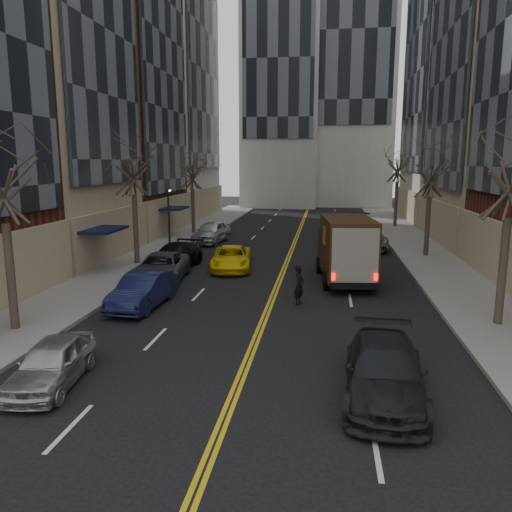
{
  "coord_description": "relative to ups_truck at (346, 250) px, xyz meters",
  "views": [
    {
      "loc": [
        2.28,
        -7.98,
        6.12
      ],
      "look_at": [
        -0.56,
        12.45,
        2.2
      ],
      "focal_mm": 35.0,
      "sensor_mm": 36.0,
      "label": 1
    }
  ],
  "objects": [
    {
      "name": "taxi",
      "position": [
        -6.37,
        2.19,
        -1.04
      ],
      "size": [
        2.79,
        4.99,
        1.32
      ],
      "primitive_type": "imported",
      "rotation": [
        0.0,
        0.0,
        0.13
      ],
      "color": "yellow",
      "rests_on": "ground"
    },
    {
      "name": "tree_lf_mid",
      "position": [
        -12.17,
        2.54,
        4.9
      ],
      "size": [
        3.2,
        3.2,
        8.91
      ],
      "color": "#382D23",
      "rests_on": "sidewalk_left"
    },
    {
      "name": "tree_lf_near",
      "position": [
        -12.17,
        -9.46,
        4.54
      ],
      "size": [
        3.2,
        3.2,
        8.41
      ],
      "color": "#382D23",
      "rests_on": "sidewalk_left"
    },
    {
      "name": "tree_rt_mid",
      "position": [
        5.43,
        7.54,
        4.47
      ],
      "size": [
        3.2,
        3.2,
        8.32
      ],
      "color": "#382D23",
      "rests_on": "sidewalk_right"
    },
    {
      "name": "parked_lf_a",
      "position": [
        -8.47,
        -13.37,
        -1.06
      ],
      "size": [
        1.94,
        3.92,
        1.29
      ],
      "primitive_type": "imported",
      "rotation": [
        0.0,
        0.0,
        0.11
      ],
      "color": "#ABAEB3",
      "rests_on": "ground"
    },
    {
      "name": "observer_sedan",
      "position": [
        0.56,
        -12.86,
        -0.97
      ],
      "size": [
        2.38,
        5.14,
        1.45
      ],
      "rotation": [
        0.0,
        0.0,
        -0.07
      ],
      "color": "black",
      "rests_on": "ground"
    },
    {
      "name": "streetwall_left",
      "position": [
        -19.67,
        13.44,
        13.86
      ],
      "size": [
        14.0,
        49.5,
        36.0
      ],
      "color": "#562319",
      "rests_on": "ground"
    },
    {
      "name": "tree_lf_far",
      "position": [
        -12.17,
        15.54,
        4.32
      ],
      "size": [
        3.2,
        3.2,
        8.12
      ],
      "color": "#382D23",
      "rests_on": "sidewalk_left"
    },
    {
      "name": "ground",
      "position": [
        -3.37,
        -17.46,
        -1.7
      ],
      "size": [
        160.0,
        160.0,
        0.0
      ],
      "primitive_type": "plane",
      "color": "black",
      "rests_on": "ground"
    },
    {
      "name": "parked_lf_b",
      "position": [
        -8.68,
        -5.79,
        -0.97
      ],
      "size": [
        1.78,
        4.51,
        1.46
      ],
      "primitive_type": "imported",
      "rotation": [
        0.0,
        0.0,
        -0.05
      ],
      "color": "#121639",
      "rests_on": "ground"
    },
    {
      "name": "sidewalk_left",
      "position": [
        -12.37,
        9.54,
        -1.62
      ],
      "size": [
        4.0,
        66.0,
        0.15
      ],
      "primitive_type": "cube",
      "color": "slate",
      "rests_on": "ground"
    },
    {
      "name": "sidewalk_right",
      "position": [
        5.63,
        9.54,
        -1.62
      ],
      "size": [
        4.0,
        66.0,
        0.15
      ],
      "primitive_type": "cube",
      "color": "slate",
      "rests_on": "ground"
    },
    {
      "name": "parked_rt_b",
      "position": [
        1.8,
        10.52,
        -0.89
      ],
      "size": [
        2.82,
        5.88,
        1.62
      ],
      "primitive_type": "imported",
      "rotation": [
        0.0,
        0.0,
        0.02
      ],
      "color": "#9D9FA5",
      "rests_on": "ground"
    },
    {
      "name": "parked_lf_c",
      "position": [
        -9.43,
        -1.19,
        -0.98
      ],
      "size": [
        2.95,
        5.42,
        1.44
      ],
      "primitive_type": "imported",
      "rotation": [
        0.0,
        0.0,
        0.11
      ],
      "color": "#47494E",
      "rests_on": "ground"
    },
    {
      "name": "parked_rt_c",
      "position": [
        1.73,
        18.65,
        -0.93
      ],
      "size": [
        2.84,
        5.53,
        1.54
      ],
      "primitive_type": "imported",
      "rotation": [
        0.0,
        0.0,
        -0.13
      ],
      "color": "black",
      "rests_on": "ground"
    },
    {
      "name": "traffic_signal",
      "position": [
        -10.76,
        4.54,
        1.12
      ],
      "size": [
        0.29,
        0.26,
        4.7
      ],
      "color": "black",
      "rests_on": "sidewalk_left"
    },
    {
      "name": "parked_lf_e",
      "position": [
        -9.67,
        11.42,
        -0.87
      ],
      "size": [
        2.49,
        5.03,
        1.65
      ],
      "primitive_type": "imported",
      "rotation": [
        0.0,
        0.0,
        -0.12
      ],
      "color": "#B7BBBF",
      "rests_on": "ground"
    },
    {
      "name": "ups_truck",
      "position": [
        0.0,
        0.0,
        0.0
      ],
      "size": [
        3.02,
        6.37,
        3.37
      ],
      "rotation": [
        0.0,
        0.0,
        0.11
      ],
      "color": "black",
      "rests_on": "ground"
    },
    {
      "name": "pedestrian",
      "position": [
        -2.11,
        -4.42,
        -0.84
      ],
      "size": [
        0.58,
        0.72,
        1.73
      ],
      "primitive_type": "imported",
      "rotation": [
        0.0,
        0.0,
        1.28
      ],
      "color": "black",
      "rests_on": "ground"
    },
    {
      "name": "parked_lf_d",
      "position": [
        -9.67,
        2.02,
        -0.98
      ],
      "size": [
        2.67,
        5.18,
        1.44
      ],
      "primitive_type": "imported",
      "rotation": [
        0.0,
        0.0,
        -0.14
      ],
      "color": "black",
      "rests_on": "ground"
    },
    {
      "name": "parked_rt_a",
      "position": [
        1.73,
        9.69,
        -0.95
      ],
      "size": [
        1.81,
        4.64,
        1.51
      ],
      "primitive_type": "imported",
      "rotation": [
        0.0,
        0.0,
        0.05
      ],
      "color": "#4E5056",
      "rests_on": "ground"
    },
    {
      "name": "tree_rt_far",
      "position": [
        5.43,
        22.54,
        5.04
      ],
      "size": [
        3.2,
        3.2,
        9.11
      ],
      "color": "#382D23",
      "rests_on": "sidewalk_right"
    }
  ]
}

